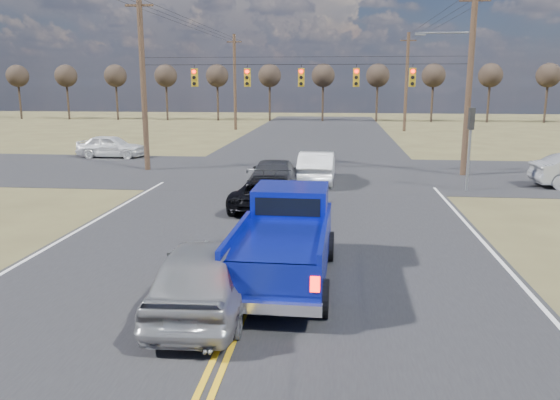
# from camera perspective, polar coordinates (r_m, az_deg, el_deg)

# --- Properties ---
(ground) EXTENTS (160.00, 160.00, 0.00)m
(ground) POSITION_cam_1_polar(r_m,az_deg,el_deg) (13.81, -3.07, -9.25)
(ground) COLOR brown
(ground) RESTS_ON ground
(road_main) EXTENTS (14.00, 120.00, 0.02)m
(road_main) POSITION_cam_1_polar(r_m,az_deg,el_deg) (23.33, 0.80, -0.29)
(road_main) COLOR #28282B
(road_main) RESTS_ON ground
(road_cross) EXTENTS (120.00, 12.00, 0.02)m
(road_cross) POSITION_cam_1_polar(r_m,az_deg,el_deg) (31.16, 2.15, 2.88)
(road_cross) COLOR #28282B
(road_cross) RESTS_ON ground
(signal_gantry) EXTENTS (19.60, 4.83, 10.00)m
(signal_gantry) POSITION_cam_1_polar(r_m,az_deg,el_deg) (30.51, 3.16, 12.22)
(signal_gantry) COLOR #473323
(signal_gantry) RESTS_ON ground
(utility_poles) EXTENTS (19.60, 58.32, 10.00)m
(utility_poles) POSITION_cam_1_polar(r_m,az_deg,el_deg) (29.75, 2.10, 12.55)
(utility_poles) COLOR #473323
(utility_poles) RESTS_ON ground
(treeline) EXTENTS (87.00, 117.80, 7.40)m
(treeline) POSITION_cam_1_polar(r_m,az_deg,el_deg) (39.70, 3.14, 13.14)
(treeline) COLOR #33261C
(treeline) RESTS_ON ground
(pickup_truck) EXTENTS (2.47, 6.00, 2.24)m
(pickup_truck) POSITION_cam_1_polar(r_m,az_deg,el_deg) (14.00, 0.58, -4.22)
(pickup_truck) COLOR black
(pickup_truck) RESTS_ON ground
(silver_suv) EXTENTS (2.24, 5.06, 1.69)m
(silver_suv) POSITION_cam_1_polar(r_m,az_deg,el_deg) (12.38, -7.84, -7.74)
(silver_suv) COLOR gray
(silver_suv) RESTS_ON ground
(black_suv) EXTENTS (2.62, 4.78, 1.27)m
(black_suv) POSITION_cam_1_polar(r_m,az_deg,el_deg) (22.15, -1.53, 0.72)
(black_suv) COLOR black
(black_suv) RESTS_ON ground
(white_car_queue) EXTENTS (1.78, 4.95, 1.62)m
(white_car_queue) POSITION_cam_1_polar(r_m,az_deg,el_deg) (27.95, 3.87, 3.46)
(white_car_queue) COLOR white
(white_car_queue) RESTS_ON ground
(dgrey_car_queue) EXTENTS (2.33, 5.47, 1.57)m
(dgrey_car_queue) POSITION_cam_1_polar(r_m,az_deg,el_deg) (25.32, -0.56, 2.52)
(dgrey_car_queue) COLOR #323237
(dgrey_car_queue) RESTS_ON ground
(cross_car_west) EXTENTS (1.96, 4.60, 1.55)m
(cross_car_west) POSITION_cam_1_polar(r_m,az_deg,el_deg) (39.09, -17.24, 5.39)
(cross_car_west) COLOR white
(cross_car_west) RESTS_ON ground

